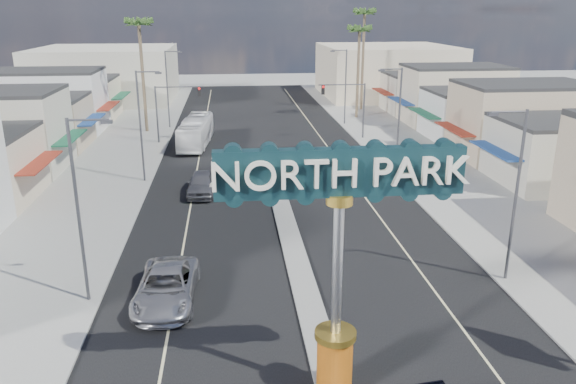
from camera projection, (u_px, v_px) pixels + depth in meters
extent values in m
plane|color=gray|center=(273.00, 178.00, 47.26)|extent=(160.00, 160.00, 0.00)
cube|color=black|center=(273.00, 178.00, 47.26)|extent=(20.00, 120.00, 0.01)
cube|color=gray|center=(295.00, 256.00, 32.11)|extent=(1.30, 30.00, 0.16)
cube|color=gray|center=(102.00, 182.00, 45.84)|extent=(8.00, 120.00, 0.12)
cube|color=gray|center=(434.00, 172.00, 48.65)|extent=(8.00, 120.00, 0.12)
cube|color=beige|center=(24.00, 119.00, 56.21)|extent=(12.00, 42.00, 6.00)
cube|color=#B7B29E|center=(483.00, 111.00, 61.03)|extent=(12.00, 42.00, 6.00)
cube|color=#B7B29E|center=(107.00, 74.00, 86.35)|extent=(20.00, 20.00, 8.00)
cube|color=beige|center=(386.00, 71.00, 90.77)|extent=(20.00, 20.00, 8.00)
cylinder|color=#CF5F0F|center=(335.00, 363.00, 20.40)|extent=(1.30, 1.30, 2.20)
cylinder|color=gold|center=(335.00, 334.00, 20.02)|extent=(1.50, 1.50, 0.25)
cylinder|color=#B7B7BC|center=(337.00, 270.00, 19.24)|extent=(0.36, 0.36, 4.80)
cylinder|color=gold|center=(339.00, 199.00, 18.44)|extent=(0.90, 0.90, 0.35)
cube|color=#0E262B|center=(340.00, 172.00, 18.15)|extent=(8.20, 0.50, 1.60)
cylinder|color=#47474C|center=(157.00, 115.00, 58.46)|extent=(0.18, 0.18, 6.00)
cylinder|color=#47474C|center=(180.00, 87.00, 57.81)|extent=(5.00, 0.12, 0.12)
cube|color=black|center=(199.00, 91.00, 58.17)|extent=(0.32, 0.32, 1.00)
sphere|color=red|center=(199.00, 89.00, 57.90)|extent=(0.22, 0.22, 0.22)
cylinder|color=#47474C|center=(364.00, 111.00, 60.67)|extent=(0.18, 0.18, 6.00)
cylinder|color=#47474C|center=(342.00, 85.00, 59.52)|extent=(5.00, 0.12, 0.12)
cube|color=black|center=(323.00, 90.00, 59.47)|extent=(0.32, 0.32, 1.00)
sphere|color=red|center=(323.00, 87.00, 59.20)|extent=(0.22, 0.22, 0.22)
cylinder|color=#47474C|center=(78.00, 215.00, 25.89)|extent=(0.16, 0.16, 9.00)
cylinder|color=#47474C|center=(88.00, 120.00, 24.62)|extent=(1.80, 0.10, 0.10)
cube|color=#47474C|center=(107.00, 122.00, 24.73)|extent=(0.50, 0.22, 0.15)
cylinder|color=#47474C|center=(140.00, 128.00, 44.80)|extent=(0.16, 0.16, 9.00)
cylinder|color=#47474C|center=(148.00, 72.00, 43.53)|extent=(1.80, 0.10, 0.10)
cube|color=#47474C|center=(158.00, 73.00, 43.64)|extent=(0.50, 0.22, 0.15)
cylinder|color=#47474C|center=(167.00, 90.00, 65.60)|extent=(0.16, 0.16, 9.00)
cylinder|color=#47474C|center=(173.00, 52.00, 64.32)|extent=(1.80, 0.10, 0.10)
cube|color=#47474C|center=(180.00, 52.00, 64.43)|extent=(0.50, 0.22, 0.15)
cylinder|color=#47474C|center=(516.00, 199.00, 28.02)|extent=(0.16, 0.16, 9.00)
cylinder|color=#47474C|center=(509.00, 112.00, 26.57)|extent=(1.80, 0.10, 0.10)
cube|color=#47474C|center=(493.00, 114.00, 26.52)|extent=(0.50, 0.22, 0.15)
cylinder|color=#47474C|center=(399.00, 122.00, 46.93)|extent=(0.16, 0.16, 9.00)
cylinder|color=#47474C|center=(391.00, 69.00, 45.47)|extent=(1.80, 0.10, 0.10)
cube|color=#47474C|center=(382.00, 70.00, 45.42)|extent=(0.50, 0.22, 0.15)
cylinder|color=#47474C|center=(346.00, 88.00, 67.73)|extent=(0.16, 0.16, 9.00)
cylinder|color=#47474C|center=(339.00, 50.00, 66.27)|extent=(1.80, 0.10, 0.10)
cube|color=#47474C|center=(333.00, 51.00, 66.22)|extent=(0.50, 0.22, 0.15)
cylinder|color=brown|center=(143.00, 80.00, 63.00)|extent=(0.36, 0.36, 12.00)
cylinder|color=brown|center=(358.00, 75.00, 71.44)|extent=(0.36, 0.36, 11.00)
cylinder|color=brown|center=(363.00, 63.00, 77.00)|extent=(0.36, 0.36, 13.00)
imported|color=#A0A0A5|center=(166.00, 286.00, 26.97)|extent=(3.01, 6.11, 1.67)
imported|color=slate|center=(201.00, 183.00, 42.86)|extent=(2.20, 5.09, 1.71)
imported|color=white|center=(196.00, 132.00, 58.12)|extent=(3.40, 10.61, 2.90)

